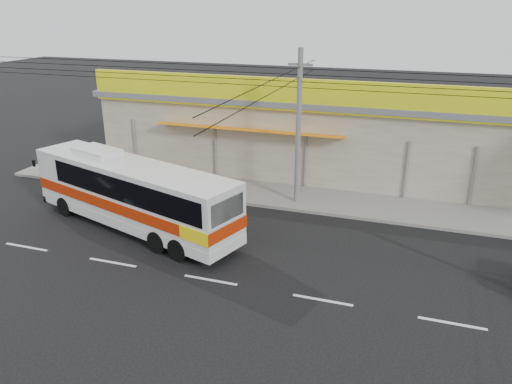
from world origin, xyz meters
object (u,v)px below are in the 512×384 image
Objects in this scene: coach_bus at (135,192)px; utility_pole at (300,77)px; motorbike_red at (147,167)px; motorbike_dark at (80,171)px.

coach_bus is 0.31× the size of utility_pole.
motorbike_red is 10.43m from utility_pole.
coach_bus is 5.80× the size of motorbike_red.
utility_pole is at bearing -77.00° from motorbike_dark.
utility_pole is (8.83, -1.15, 5.43)m from motorbike_red.
motorbike_dark is 0.05× the size of utility_pole.
motorbike_dark is (-2.99, -1.84, 0.04)m from motorbike_red.
motorbike_red is 3.51m from motorbike_dark.
utility_pole is at bearing -85.87° from motorbike_red.
motorbike_dark is at bearing -176.67° from utility_pole.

